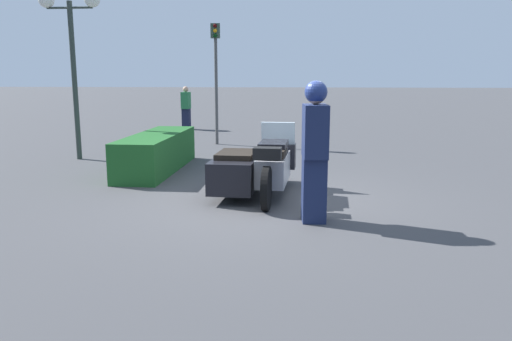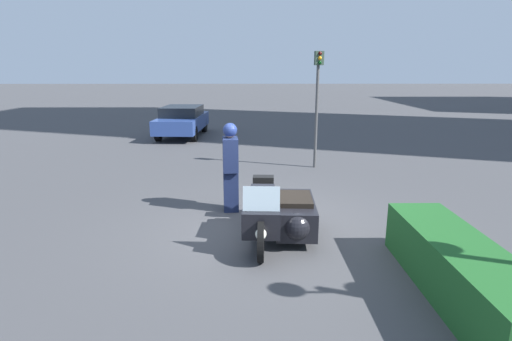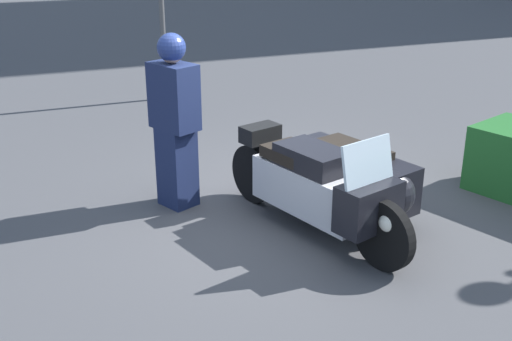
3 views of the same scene
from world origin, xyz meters
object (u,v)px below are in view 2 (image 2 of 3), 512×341
at_px(police_motorcycle, 280,213).
at_px(hedge_bush_curbside, 461,271).
at_px(parked_car_background, 182,120).
at_px(traffic_light_far, 318,93).
at_px(officer_rider, 231,165).

distance_m(police_motorcycle, hedge_bush_curbside, 3.00).
bearing_deg(parked_car_background, traffic_light_far, -137.08).
xyz_separation_m(hedge_bush_curbside, traffic_light_far, (-7.33, -0.78, 1.90)).
distance_m(hedge_bush_curbside, parked_car_background, 14.63).
height_order(police_motorcycle, parked_car_background, parked_car_background).
relative_size(police_motorcycle, traffic_light_far, 0.73).
xyz_separation_m(officer_rider, parked_car_background, (-9.92, -2.68, -0.27)).
bearing_deg(officer_rider, traffic_light_far, -127.03).
height_order(traffic_light_far, parked_car_background, traffic_light_far).
height_order(police_motorcycle, traffic_light_far, traffic_light_far).
relative_size(officer_rider, hedge_bush_curbside, 0.57).
relative_size(hedge_bush_curbside, parked_car_background, 0.76).
bearing_deg(officer_rider, police_motorcycle, 117.95).
xyz_separation_m(officer_rider, hedge_bush_curbside, (3.46, 3.21, -0.62)).
height_order(police_motorcycle, hedge_bush_curbside, police_motorcycle).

